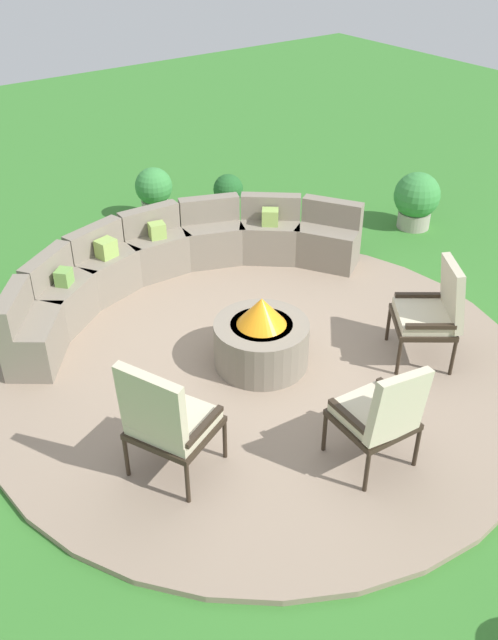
# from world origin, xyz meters

# --- Properties ---
(ground_plane) EXTENTS (24.00, 24.00, 0.00)m
(ground_plane) POSITION_xyz_m (0.00, 0.00, 0.00)
(ground_plane) COLOR #387A2D
(patio_circle) EXTENTS (5.23, 5.23, 0.06)m
(patio_circle) POSITION_xyz_m (0.00, 0.00, 0.03)
(patio_circle) COLOR gray
(patio_circle) RESTS_ON ground_plane
(fire_pit) EXTENTS (0.91, 0.91, 0.73)m
(fire_pit) POSITION_xyz_m (0.00, 0.00, 0.35)
(fire_pit) COLOR gray
(fire_pit) RESTS_ON patio_circle
(curved_stone_bench) EXTENTS (4.37, 1.69, 0.77)m
(curved_stone_bench) POSITION_xyz_m (0.08, 1.76, 0.37)
(curved_stone_bench) COLOR gray
(curved_stone_bench) RESTS_ON patio_circle
(lounge_chair_front_left) EXTENTS (0.79, 0.80, 1.12)m
(lounge_chair_front_left) POSITION_xyz_m (-1.46, -0.75, 0.63)
(lounge_chair_front_left) COLOR #2D2319
(lounge_chair_front_left) RESTS_ON patio_circle
(lounge_chair_front_right) EXTENTS (0.60, 0.60, 1.01)m
(lounge_chair_front_right) POSITION_xyz_m (-0.07, -1.63, 0.59)
(lounge_chair_front_right) COLOR #2D2319
(lounge_chair_front_right) RESTS_ON patio_circle
(lounge_chair_back_left) EXTENTS (0.80, 0.83, 1.05)m
(lounge_chair_back_left) POSITION_xyz_m (1.38, -0.88, 0.61)
(lounge_chair_back_left) COLOR #2D2319
(lounge_chair_back_left) RESTS_ON patio_circle
(potted_plant_1) EXTENTS (0.51, 0.51, 0.75)m
(potted_plant_1) POSITION_xyz_m (0.87, 3.60, 0.41)
(potted_plant_1) COLOR #A89E8E
(potted_plant_1) RESTS_ON ground_plane
(potted_plant_2) EXTENTS (0.62, 0.62, 0.77)m
(potted_plant_2) POSITION_xyz_m (3.60, 1.32, 0.41)
(potted_plant_2) COLOR #A89E8E
(potted_plant_2) RESTS_ON ground_plane
(potted_plant_3) EXTENTS (0.41, 0.41, 0.61)m
(potted_plant_3) POSITION_xyz_m (1.76, 3.10, 0.34)
(potted_plant_3) COLOR #605B56
(potted_plant_3) RESTS_ON ground_plane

